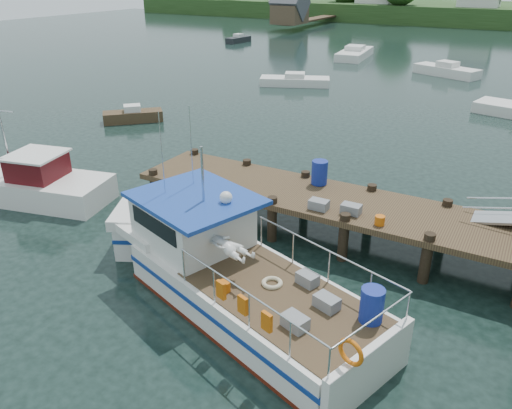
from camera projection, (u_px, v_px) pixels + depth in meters
The scene contains 8 objects.
ground_plane at pixel (301, 228), 17.65m from camera, with size 160.00×160.00×0.00m, color black.
lobster_boat at pixel (222, 266), 13.70m from camera, with size 10.17×5.58×4.96m.
work_boat at pixel (23, 183), 19.74m from camera, with size 7.71×3.79×4.04m.
moored_rowboat at pixel (133, 115), 29.81m from camera, with size 3.27×3.26×1.00m.
moored_a at pixel (295, 81), 39.14m from camera, with size 5.66×3.77×0.99m.
moored_b at pixel (447, 70), 42.67m from camera, with size 5.79×3.75×1.21m.
moored_d at pixel (355, 53), 51.34m from camera, with size 3.24×7.45×1.23m.
moored_e at pixel (238, 39), 62.15m from camera, with size 1.60×3.87×1.04m.
Camera 1 is at (6.31, -14.36, 8.29)m, focal length 35.00 mm.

